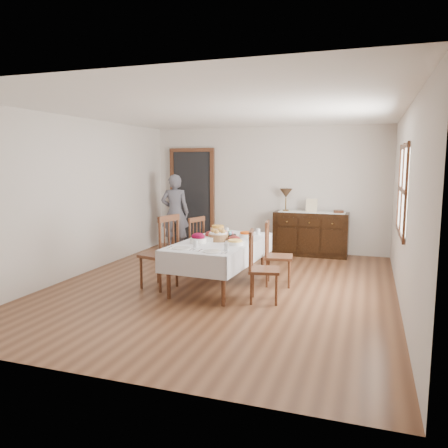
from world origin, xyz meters
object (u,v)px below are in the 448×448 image
(dining_table, at_px, (220,246))
(chair_left_near, at_px, (162,251))
(chair_left_far, at_px, (191,245))
(sideboard, at_px, (311,234))
(chair_right_far, at_px, (275,253))
(table_lamp, at_px, (286,194))
(chair_right_near, at_px, (261,266))
(person, at_px, (175,210))

(dining_table, xyz_separation_m, chair_left_near, (-0.78, -0.40, -0.05))
(chair_left_far, bearing_deg, sideboard, 159.78)
(dining_table, bearing_deg, chair_left_near, -149.38)
(chair_right_far, relative_size, table_lamp, 2.14)
(chair_right_near, bearing_deg, chair_right_far, -12.14)
(chair_left_far, relative_size, chair_right_near, 1.00)
(person, bearing_deg, sideboard, 172.72)
(dining_table, bearing_deg, person, 132.28)
(chair_left_near, distance_m, chair_left_far, 0.95)
(chair_left_near, distance_m, person, 2.85)
(chair_left_far, relative_size, person, 0.56)
(dining_table, bearing_deg, chair_right_far, 26.32)
(chair_left_near, relative_size, table_lamp, 2.42)
(dining_table, relative_size, table_lamp, 4.57)
(chair_left_near, bearing_deg, sideboard, 164.39)
(sideboard, bearing_deg, chair_left_near, -120.53)
(chair_right_far, bearing_deg, person, 44.77)
(chair_right_far, bearing_deg, chair_left_near, 106.34)
(dining_table, relative_size, chair_right_near, 2.15)
(chair_left_far, xyz_separation_m, chair_right_far, (1.49, -0.23, 0.01))
(chair_left_near, bearing_deg, person, -144.34)
(chair_left_far, xyz_separation_m, person, (-1.08, 1.70, 0.37))
(person, bearing_deg, chair_left_near, 95.30)
(chair_right_far, relative_size, sideboard, 0.67)
(chair_left_far, distance_m, chair_right_far, 1.51)
(chair_right_far, distance_m, person, 3.24)
(dining_table, xyz_separation_m, sideboard, (1.02, 2.66, -0.17))
(chair_left_far, bearing_deg, person, -128.56)
(dining_table, height_order, chair_right_near, chair_right_near)
(chair_right_near, distance_m, sideboard, 3.21)
(chair_left_near, relative_size, chair_right_far, 1.13)
(chair_left_near, bearing_deg, chair_left_far, -169.55)
(chair_left_near, xyz_separation_m, sideboard, (1.80, 3.05, -0.12))
(table_lamp, bearing_deg, chair_left_far, -119.53)
(chair_left_far, bearing_deg, dining_table, 71.28)
(chair_left_near, height_order, sideboard, chair_left_near)
(table_lamp, bearing_deg, person, -169.50)
(sideboard, bearing_deg, dining_table, -110.92)
(dining_table, xyz_separation_m, table_lamp, (0.49, 2.68, 0.62))
(chair_left_near, distance_m, chair_right_far, 1.72)
(person, bearing_deg, chair_left_far, 106.89)
(table_lamp, bearing_deg, dining_table, -100.46)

